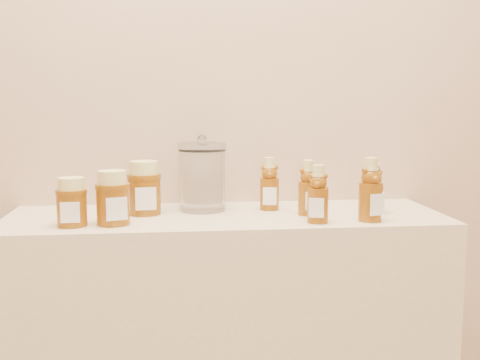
{
  "coord_description": "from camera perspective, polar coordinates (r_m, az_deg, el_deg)",
  "views": [
    {
      "loc": [
        -0.14,
        -0.07,
        1.22
      ],
      "look_at": [
        0.04,
        1.52,
        1.0
      ],
      "focal_mm": 45.0,
      "sensor_mm": 36.0,
      "label": 1
    }
  ],
  "objects": [
    {
      "name": "wall_back",
      "position": [
        1.83,
        -1.97,
        11.88
      ],
      "size": [
        3.5,
        0.02,
        2.7
      ],
      "primitive_type": "cube",
      "color": "tan",
      "rests_on": "ground"
    },
    {
      "name": "honey_jar_back",
      "position": [
        1.68,
        -9.07,
        -0.73
      ],
      "size": [
        0.1,
        0.1,
        0.15
      ],
      "primitive_type": null,
      "rotation": [
        0.0,
        0.0,
        0.12
      ],
      "color": "#663408",
      "rests_on": "display_table"
    },
    {
      "name": "glass_canister",
      "position": [
        1.71,
        -3.59,
        0.57
      ],
      "size": [
        0.15,
        0.15,
        0.21
      ],
      "primitive_type": null,
      "rotation": [
        0.0,
        0.0,
        0.07
      ],
      "color": "white",
      "rests_on": "display_table"
    },
    {
      "name": "bear_bottle_back_right",
      "position": [
        1.71,
        12.61,
        -0.46
      ],
      "size": [
        0.06,
        0.06,
        0.16
      ],
      "primitive_type": null,
      "rotation": [
        0.0,
        0.0,
        -0.04
      ],
      "color": "#663408",
      "rests_on": "display_table"
    },
    {
      "name": "honey_jar_left",
      "position": [
        1.56,
        -15.67,
        -2.02
      ],
      "size": [
        0.08,
        0.08,
        0.12
      ],
      "primitive_type": null,
      "rotation": [
        0.0,
        0.0,
        0.04
      ],
      "color": "#663408",
      "rests_on": "display_table"
    },
    {
      "name": "honey_jar_front",
      "position": [
        1.55,
        -11.97,
        -1.65
      ],
      "size": [
        0.11,
        0.11,
        0.14
      ],
      "primitive_type": null,
      "rotation": [
        0.0,
        0.0,
        0.3
      ],
      "color": "#663408",
      "rests_on": "display_table"
    },
    {
      "name": "bear_bottle_front_right",
      "position": [
        1.59,
        12.27,
        -0.5
      ],
      "size": [
        0.08,
        0.08,
        0.19
      ],
      "primitive_type": null,
      "rotation": [
        0.0,
        0.0,
        0.3
      ],
      "color": "#663408",
      "rests_on": "display_table"
    },
    {
      "name": "bear_bottle_front_left",
      "position": [
        1.55,
        7.42,
        -0.96
      ],
      "size": [
        0.07,
        0.07,
        0.17
      ],
      "primitive_type": null,
      "rotation": [
        0.0,
        0.0,
        -0.38
      ],
      "color": "#663408",
      "rests_on": "display_table"
    },
    {
      "name": "bear_bottle_back_left",
      "position": [
        1.72,
        2.82,
        -0.02
      ],
      "size": [
        0.07,
        0.07,
        0.17
      ],
      "primitive_type": null,
      "rotation": [
        0.0,
        0.0,
        -0.14
      ],
      "color": "#663408",
      "rests_on": "display_table"
    },
    {
      "name": "bear_bottle_back_mid",
      "position": [
        1.65,
        6.49,
        -0.38
      ],
      "size": [
        0.07,
        0.07,
        0.17
      ],
      "primitive_type": null,
      "rotation": [
        0.0,
        0.0,
        0.17
      ],
      "color": "#663408",
      "rests_on": "display_table"
    }
  ]
}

